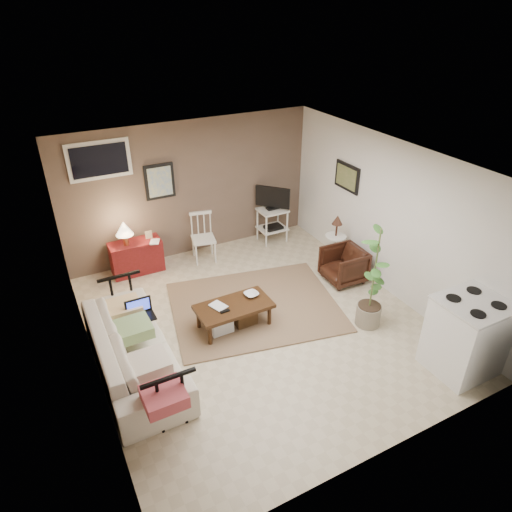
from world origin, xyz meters
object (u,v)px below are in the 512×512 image
tv_stand (273,213)px  side_table (336,235)px  coffee_table (234,314)px  stove (466,336)px  potted_plant (374,275)px  sofa (132,342)px  red_console (135,254)px  spindle_chair (203,239)px  armchair (344,264)px

tv_stand → side_table: 1.40m
coffee_table → stove: stove is taller
potted_plant → sofa: bearing=168.7°
tv_stand → potted_plant: bearing=-90.9°
tv_stand → potted_plant: size_ratio=0.70×
coffee_table → red_console: size_ratio=1.09×
sofa → spindle_chair: (1.82, 2.19, -0.03)m
spindle_chair → sofa: bearing=-129.6°
sofa → spindle_chair: 2.85m
potted_plant → coffee_table: bearing=154.6°
sofa → potted_plant: bearing=-101.3°
spindle_chair → side_table: size_ratio=0.90×
spindle_chair → red_console: bearing=173.6°
side_table → red_console: bearing=156.1°
spindle_chair → side_table: (1.94, -1.25, 0.19)m
potted_plant → spindle_chair: bearing=116.1°
side_table → potted_plant: 1.69m
spindle_chair → stove: 4.47m
red_console → side_table: size_ratio=1.03×
spindle_chair → armchair: (1.78, -1.72, -0.09)m
sofa → stove: (3.66, -1.88, 0.07)m
side_table → spindle_chair: bearing=147.1°
potted_plant → red_console: bearing=130.9°
red_console → side_table: 3.42m
coffee_table → sofa: (-1.46, -0.19, 0.21)m
armchair → stove: size_ratio=0.62×
tv_stand → stove: bearing=-84.3°
tv_stand → armchair: tv_stand is taller
red_console → potted_plant: (2.57, -2.97, 0.49)m
sofa → side_table: size_ratio=2.34×
side_table → stove: 2.82m
coffee_table → side_table: bearing=18.2°
coffee_table → stove: size_ratio=1.04×
coffee_table → stove: 3.03m
spindle_chair → tv_stand: (1.43, 0.05, 0.17)m
spindle_chair → armchair: bearing=-44.2°
red_console → armchair: red_console is taller
side_table → stove: size_ratio=0.94×
coffee_table → armchair: armchair is taller
coffee_table → red_console: bearing=111.1°
red_console → tv_stand: bearing=-1.7°
red_console → armchair: 3.49m
side_table → tv_stand: bearing=111.1°
sofa → stove: 4.11m
potted_plant → stove: potted_plant is taller
coffee_table → tv_stand: size_ratio=0.97×
stove → armchair: bearing=91.6°
side_table → stove: bearing=-91.9°
spindle_chair → side_table: side_table is taller
armchair → stove: (0.07, -2.35, 0.19)m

